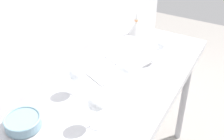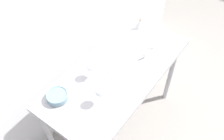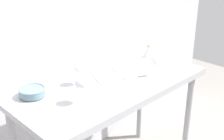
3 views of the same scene
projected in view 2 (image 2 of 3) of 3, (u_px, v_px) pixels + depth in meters
name	position (u px, v px, depth m)	size (l,w,h in m)	color
ground_plane	(116.00, 123.00, 2.77)	(6.00, 6.00, 0.00)	gray
back_wall	(67.00, 9.00, 1.98)	(3.80, 0.04, 2.60)	silver
steel_counter	(117.00, 78.00, 2.17)	(1.40, 0.65, 0.90)	#A2A2A7
wine_glass_near_right	(151.00, 46.00, 2.12)	(0.09, 0.09, 0.16)	white
wine_glass_near_left	(100.00, 92.00, 1.79)	(0.08, 0.08, 0.17)	white
wine_glass_near_center	(122.00, 65.00, 1.98)	(0.08, 0.08, 0.16)	white
wine_glass_far_left	(92.00, 67.00, 1.96)	(0.08, 0.08, 0.16)	white
open_notebook	(120.00, 56.00, 2.19)	(0.43, 0.36, 0.01)	white
tasting_sheet_upper	(110.00, 86.00, 1.98)	(0.20, 0.25, 0.00)	white
tasting_bowl	(57.00, 96.00, 1.88)	(0.17, 0.17, 0.06)	beige
decanter_funnel	(140.00, 24.00, 2.42)	(0.11, 0.11, 0.15)	silver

